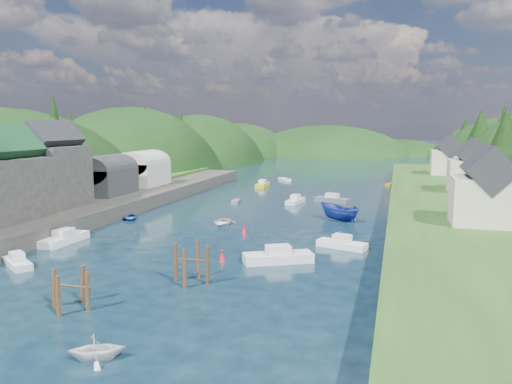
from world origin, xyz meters
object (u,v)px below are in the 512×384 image
(piling_cluster_near, at_px, (71,293))
(channel_buoy_far, at_px, (244,230))
(piling_cluster_far, at_px, (191,267))
(channel_buoy_near, at_px, (222,256))

(piling_cluster_near, xyz_separation_m, channel_buoy_far, (4.71, 26.31, -0.64))
(channel_buoy_far, bearing_deg, piling_cluster_far, -86.25)
(piling_cluster_near, distance_m, piling_cluster_far, 9.74)
(piling_cluster_near, bearing_deg, channel_buoy_near, 66.85)
(piling_cluster_far, relative_size, channel_buoy_far, 3.47)
(channel_buoy_near, bearing_deg, piling_cluster_far, -92.16)
(piling_cluster_near, xyz_separation_m, channel_buoy_near, (6.18, 14.45, -0.64))
(piling_cluster_far, bearing_deg, piling_cluster_near, -127.49)
(piling_cluster_near, xyz_separation_m, piling_cluster_far, (5.92, 7.72, 0.22))
(piling_cluster_near, relative_size, piling_cluster_far, 0.88)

